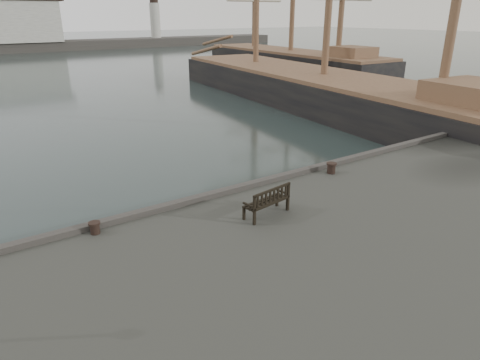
# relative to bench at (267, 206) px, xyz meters

# --- Properties ---
(ground) EXTENTS (400.00, 400.00, 0.00)m
(ground) POSITION_rel_bench_xyz_m (0.55, 2.35, -1.86)
(ground) COLOR black
(ground) RESTS_ON ground
(bench) EXTENTS (1.67, 0.78, 0.93)m
(bench) POSITION_rel_bench_xyz_m (0.00, 0.00, 0.00)
(bench) COLOR black
(bench) RESTS_ON quay
(bollard_left) EXTENTS (0.41, 0.41, 0.36)m
(bollard_left) POSITION_rel_bench_xyz_m (-4.82, 1.85, -0.12)
(bollard_left) COLOR black
(bollard_left) RESTS_ON quay
(bollard_right) EXTENTS (0.52, 0.52, 0.43)m
(bollard_right) POSITION_rel_bench_xyz_m (4.45, 1.56, -0.08)
(bollard_right) COLOR black
(bollard_right) RESTS_ON quay
(tall_ship_main) EXTENTS (12.66, 41.65, 30.75)m
(tall_ship_main) POSITION_rel_bench_xyz_m (19.14, 16.82, -1.08)
(tall_ship_main) COLOR black
(tall_ship_main) RESTS_ON ground
(tall_ship_far) EXTENTS (8.22, 31.83, 27.04)m
(tall_ship_far) POSITION_rel_bench_xyz_m (31.45, 35.36, -0.97)
(tall_ship_far) COLOR black
(tall_ship_far) RESTS_ON ground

